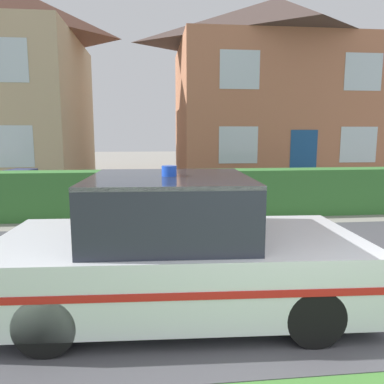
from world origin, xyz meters
TOP-DOWN VIEW (x-y plane):
  - road_strip at (0.00, 3.64)m, footprint 28.00×5.06m
  - garden_hedge at (-1.12, 7.23)m, footprint 15.09×0.68m
  - police_car at (-1.15, 2.44)m, footprint 4.01×2.01m
  - house_right at (3.89, 14.42)m, footprint 8.58×6.09m
  - wheelie_bin at (-4.68, 8.15)m, footprint 0.72×0.79m

SIDE VIEW (x-z plane):
  - road_strip at x=0.00m, z-range 0.00..0.01m
  - wheelie_bin at x=-4.68m, z-range 0.00..1.09m
  - garden_hedge at x=-1.12m, z-range 0.00..1.12m
  - police_car at x=-1.15m, z-range -0.12..1.51m
  - house_right at x=3.89m, z-range 0.07..7.58m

